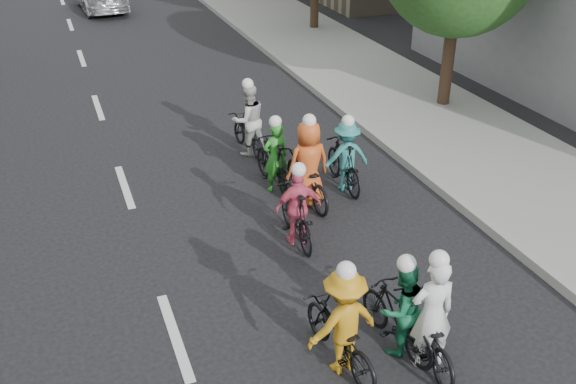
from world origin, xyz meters
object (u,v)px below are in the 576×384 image
cyclist_7 (345,160)px  cyclist_5 (275,162)px  cyclist_3 (297,212)px  cyclist_4 (307,172)px  cyclist_6 (248,127)px  cyclist_1 (399,313)px  cyclist_0 (427,326)px  cyclist_2 (341,329)px

cyclist_7 → cyclist_5: bearing=-16.9°
cyclist_3 → cyclist_5: 2.07m
cyclist_4 → cyclist_6: bearing=-84.7°
cyclist_5 → cyclist_7: 1.44m
cyclist_3 → cyclist_4: size_ratio=0.92×
cyclist_1 → cyclist_3: cyclist_1 is taller
cyclist_1 → cyclist_5: bearing=-98.7°
cyclist_3 → cyclist_5: bearing=-95.1°
cyclist_0 → cyclist_4: cyclist_4 is taller
cyclist_5 → cyclist_7: size_ratio=1.04×
cyclist_7 → cyclist_1: bearing=76.5°
cyclist_1 → cyclist_2: (-0.90, -0.04, 0.03)m
cyclist_5 → cyclist_7: (1.36, -0.49, 0.04)m
cyclist_1 → cyclist_6: bearing=-98.9°
cyclist_2 → cyclist_6: bearing=-105.1°
cyclist_5 → cyclist_7: cyclist_5 is taller
cyclist_0 → cyclist_7: bearing=-96.4°
cyclist_4 → cyclist_7: cyclist_4 is taller
cyclist_2 → cyclist_4: bearing=-114.0°
cyclist_1 → cyclist_4: bearing=-103.9°
cyclist_2 → cyclist_3: size_ratio=1.01×
cyclist_3 → cyclist_6: cyclist_6 is taller
cyclist_0 → cyclist_7: (1.16, 5.03, 0.05)m
cyclist_6 → cyclist_7: size_ratio=1.03×
cyclist_0 → cyclist_2: size_ratio=1.03×
cyclist_0 → cyclist_6: 7.41m
cyclist_0 → cyclist_5: cyclist_0 is taller
cyclist_1 → cyclist_5: size_ratio=0.90×
cyclist_2 → cyclist_4: 4.61m
cyclist_2 → cyclist_7: cyclist_2 is taller
cyclist_6 → cyclist_2: bearing=75.7°
cyclist_5 → cyclist_6: cyclist_6 is taller
cyclist_6 → cyclist_5: bearing=82.1°
cyclist_2 → cyclist_0: bearing=157.3°
cyclist_2 → cyclist_7: bearing=-123.1°
cyclist_4 → cyclist_5: bearing=-65.4°
cyclist_0 → cyclist_2: bearing=-9.0°
cyclist_0 → cyclist_3: size_ratio=1.04×
cyclist_2 → cyclist_5: size_ratio=0.97×
cyclist_0 → cyclist_3: cyclist_0 is taller
cyclist_7 → cyclist_3: bearing=45.9°
cyclist_1 → cyclist_3: size_ratio=0.93×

